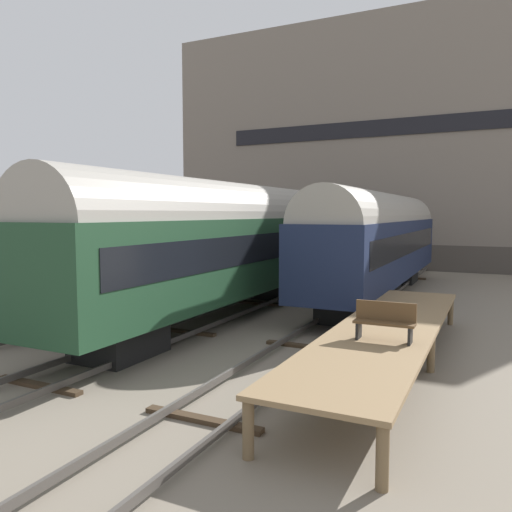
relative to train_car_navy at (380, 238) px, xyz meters
The scene contains 10 objects.
ground_plane 14.36m from the train_car_navy, 108.83° to the right, with size 200.00×200.00×0.00m, color slate.
track_left 16.35m from the train_car_navy, 124.29° to the right, with size 2.60×60.00×0.26m.
track_middle 14.33m from the train_car_navy, 108.83° to the right, with size 2.60×60.00×0.26m.
track_right 13.59m from the train_car_navy, 90.00° to the right, with size 2.60×60.00×0.26m.
train_car_navy is the anchor object (origin of this frame).
train_car_grey 10.63m from the train_car_navy, 148.59° to the right, with size 2.85×16.87×5.19m.
train_car_green 8.98m from the train_car_navy, 120.37° to the right, with size 3.07×17.51×5.34m.
station_platform 11.55m from the train_car_navy, 76.93° to the right, with size 2.52×12.55×1.12m.
bench 13.11m from the train_car_navy, 77.57° to the right, with size 1.40×0.40×0.91m.
warehouse_building 20.00m from the train_car_navy, 96.53° to the left, with size 35.35×12.42×18.67m.
Camera 1 is at (9.61, -11.10, 4.11)m, focal length 35.00 mm.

